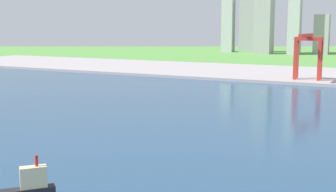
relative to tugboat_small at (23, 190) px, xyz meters
name	(u,v)px	position (x,y,z in m)	size (l,w,h in m)	color
ground_plane	(232,110)	(3.57, 146.96, -3.42)	(2400.00, 2400.00, 0.00)	#559241
water_bay	(183,133)	(3.57, 86.96, -3.34)	(840.00, 360.00, 0.15)	navy
industrial_pier	(304,75)	(3.57, 336.96, -2.17)	(840.00, 140.00, 2.50)	#A0989B
tugboat_small	(23,190)	(0.00, 0.00, 0.00)	(14.67, 15.97, 11.93)	black
port_crane_red	(308,47)	(15.62, 286.26, 24.95)	(20.70, 44.75, 36.11)	#B72D23
distant_skyline	(281,15)	(-99.31, 664.03, 58.67)	(218.21, 75.08, 154.80)	#AAAFAE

